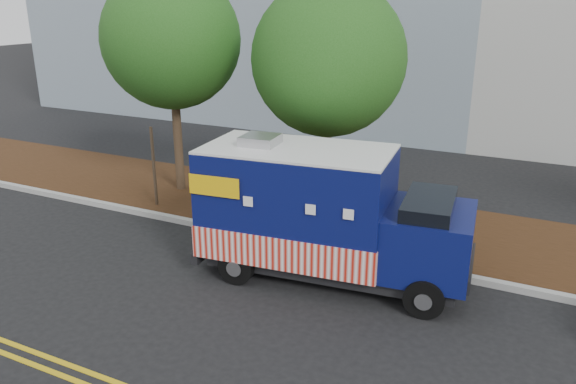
% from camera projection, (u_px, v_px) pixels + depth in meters
% --- Properties ---
extents(ground, '(120.00, 120.00, 0.00)m').
position_uv_depth(ground, '(278.00, 272.00, 12.31)').
color(ground, black).
rests_on(ground, ground).
extents(curb, '(120.00, 0.18, 0.15)m').
position_uv_depth(curb, '(304.00, 245.00, 13.47)').
color(curb, '#9E9E99').
rests_on(curb, ground).
extents(mulch_strip, '(120.00, 4.00, 0.15)m').
position_uv_depth(mulch_strip, '(337.00, 216.00, 15.26)').
color(mulch_strip, '#301D0D').
rests_on(mulch_strip, ground).
extents(tree_a, '(3.92, 3.92, 6.55)m').
position_uv_depth(tree_a, '(171.00, 40.00, 15.83)').
color(tree_a, '#38281C').
rests_on(tree_a, ground).
extents(tree_b, '(3.97, 3.97, 6.21)m').
position_uv_depth(tree_b, '(329.00, 60.00, 14.30)').
color(tree_b, '#38281C').
rests_on(tree_b, ground).
extents(sign_post, '(0.06, 0.06, 2.40)m').
position_uv_depth(sign_post, '(154.00, 169.00, 15.57)').
color(sign_post, '#473828').
rests_on(sign_post, ground).
extents(food_truck, '(5.87, 2.69, 3.00)m').
position_uv_depth(food_truck, '(320.00, 217.00, 11.76)').
color(food_truck, black).
rests_on(food_truck, ground).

